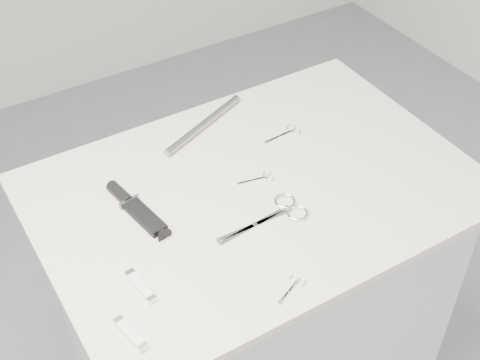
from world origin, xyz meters
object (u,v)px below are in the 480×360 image
embroidery_scissors_b (260,178)px  tiny_scissors (293,287)px  plinth (253,312)px  large_shears (278,213)px  sheathed_knife (133,206)px  metal_rail (204,124)px  pocket_knife_a (141,286)px  pocket_knife_b (131,334)px  embroidery_scissors_a (287,133)px

embroidery_scissors_b → tiny_scissors: same height
embroidery_scissors_b → plinth: bearing=-130.8°
embroidery_scissors_b → large_shears: bearing=-92.3°
sheathed_knife → metal_rail: 0.33m
pocket_knife_a → metal_rail: metal_rail is taller
large_shears → pocket_knife_b: size_ratio=2.41×
plinth → embroidery_scissors_a: size_ratio=8.41×
large_shears → embroidery_scissors_a: 0.29m
metal_rail → sheathed_knife: bearing=-146.9°
pocket_knife_a → embroidery_scissors_a: bearing=-69.4°
pocket_knife_a → large_shears: bearing=-90.7°
pocket_knife_b → sheathed_knife: bearing=-35.6°
plinth → tiny_scissors: bearing=-108.6°
pocket_knife_a → metal_rail: bearing=-48.3°
pocket_knife_b → plinth: bearing=-71.7°
tiny_scissors → metal_rail: (0.10, 0.55, 0.01)m
plinth → pocket_knife_b: pocket_knife_b is taller
pocket_knife_a → pocket_knife_b: 0.11m
sheathed_knife → pocket_knife_a: 0.23m
large_shears → tiny_scissors: bearing=-118.3°
large_shears → embroidery_scissors_b: bearing=73.8°
plinth → sheathed_knife: size_ratio=4.54×
plinth → embroidery_scissors_a: (0.17, 0.13, 0.47)m
tiny_scissors → pocket_knife_b: pocket_knife_b is taller
embroidery_scissors_b → tiny_scissors: (-0.12, -0.30, -0.00)m
sheathed_knife → embroidery_scissors_b: bearing=-111.1°
large_shears → embroidery_scissors_b: (0.03, 0.12, -0.00)m
large_shears → embroidery_scissors_b: 0.12m
embroidery_scissors_a → pocket_knife_a: pocket_knife_a is taller
plinth → metal_rail: size_ratio=3.10×
tiny_scissors → large_shears: bearing=40.5°
sheathed_knife → metal_rail: bearing=-66.2°
embroidery_scissors_b → sheathed_knife: size_ratio=0.44×
embroidery_scissors_a → metal_rail: size_ratio=0.37×
metal_rail → tiny_scissors: bearing=-100.6°
embroidery_scissors_b → metal_rail: bearing=105.5°
embroidery_scissors_a → sheathed_knife: 0.45m
embroidery_scissors_a → embroidery_scissors_b: (-0.15, -0.11, -0.00)m
tiny_scissors → pocket_knife_a: size_ratio=0.84×
embroidery_scissors_a → metal_rail: metal_rail is taller
plinth → pocket_knife_a: pocket_knife_a is taller
tiny_scissors → pocket_knife_b: bearing=145.6°
sheathed_knife → large_shears: bearing=-133.7°
large_shears → metal_rail: bearing=85.6°
embroidery_scissors_b → sheathed_knife: sheathed_knife is taller
pocket_knife_a → metal_rail: 0.53m
pocket_knife_b → metal_rail: bearing=-51.2°
sheathed_knife → embroidery_scissors_a: bearing=-92.9°
embroidery_scissors_a → pocket_knife_b: pocket_knife_b is taller
plinth → sheathed_knife: (-0.27, 0.08, 0.48)m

